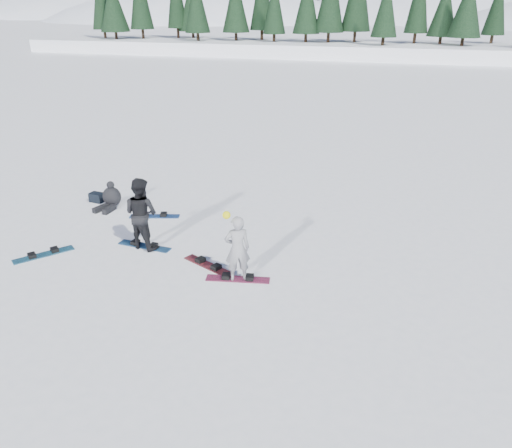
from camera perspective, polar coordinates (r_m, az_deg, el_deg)
The scene contains 11 objects.
ground at distance 12.39m, azimuth -2.56°, elevation -4.78°, with size 420.00×420.00×0.00m, color white.
alpine_backdrop at distance 200.98m, azimuth 12.83°, elevation 17.72°, with size 412.50×227.00×53.20m.
snowboarder_woman at distance 11.40m, azimuth -2.16°, elevation -2.81°, with size 0.70×0.62×1.76m.
snowboarder_man at distance 13.25m, azimuth -12.98°, elevation 1.19°, with size 0.93×0.73×1.92m, color black.
seated_rider at distance 16.44m, azimuth -16.24°, elevation 2.95°, with size 0.68×1.04×0.84m.
gear_bag at distance 17.07m, azimuth -17.72°, elevation 2.92°, with size 0.45×0.30×0.30m, color black.
snowboard_woman at distance 11.78m, azimuth -2.08°, elevation -6.31°, with size 1.50×0.28×0.03m, color #911F48.
snowboard_man at distance 13.63m, azimuth -12.62°, elevation -2.48°, with size 1.50×0.28×0.03m, color navy.
snowboard_loose_b at distance 12.40m, azimuth -5.47°, elevation -4.76°, with size 1.50×0.28×0.03m, color maroon.
snowboard_loose_a at distance 13.98m, azimuth -23.09°, elevation -3.25°, with size 1.50×0.28×0.03m, color #165A7C.
snowboard_loose_c at distance 15.46m, azimuth -11.51°, elevation 0.87°, with size 1.50×0.28×0.03m, color navy.
Camera 1 is at (3.64, -10.23, 5.95)m, focal length 35.00 mm.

